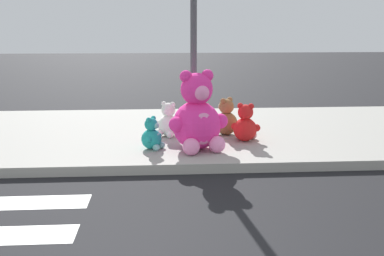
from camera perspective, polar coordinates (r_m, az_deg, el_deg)
The scene contains 7 objects.
sidewalk at distance 8.87m, azimuth -6.64°, elevation -0.79°, with size 28.00×4.40×0.15m, color #9E9B93.
sign_pole at distance 7.84m, azimuth 0.20°, elevation 10.61°, with size 0.56×0.11×3.20m.
plush_pink_large at distance 7.40m, azimuth 0.67°, elevation 1.20°, with size 0.95×0.90×1.27m.
plush_red at distance 8.05m, azimuth 6.53°, elevation 0.28°, with size 0.49×0.47×0.66m.
plush_brown at distance 8.47m, azimuth 4.08°, elevation 1.02°, with size 0.48×0.49×0.68m.
plush_white at distance 8.35m, azimuth -2.94°, elevation 0.69°, with size 0.44×0.45×0.62m.
plush_teal at distance 7.52m, azimuth -4.88°, elevation -0.99°, with size 0.38×0.37×0.53m.
Camera 1 is at (0.44, -3.41, 2.15)m, focal length 43.71 mm.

